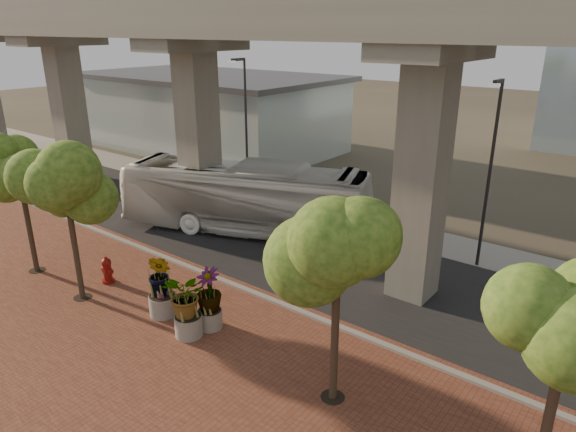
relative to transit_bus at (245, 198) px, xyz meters
The scene contains 18 objects.
ground 5.11m from the transit_bus, 37.89° to the right, with size 160.00×160.00×0.00m, color #3A352A.
brick_plaza 11.71m from the transit_bus, 70.96° to the right, with size 70.00×13.00×0.06m, color brown.
asphalt_road 4.28m from the transit_bus, 13.94° to the right, with size 90.00×8.00×0.04m, color black.
curb_strip 6.45m from the transit_bus, 52.60° to the right, with size 70.00×0.25×0.16m, color gray.
far_sidewalk 6.18m from the transit_bus, 50.40° to the left, with size 90.00×3.00×0.06m, color gray.
transit_viaduct 6.71m from the transit_bus, 13.94° to the right, with size 72.00×5.60×12.40m.
station_pavilion 20.88m from the transit_bus, 141.16° to the left, with size 23.00×13.00×6.30m.
transit_bus is the anchor object (origin of this frame).
fire_hydrant 8.00m from the transit_bus, 94.17° to the right, with size 0.57×0.51×1.14m.
planter_front 9.89m from the transit_bus, 59.18° to the right, with size 2.13×2.13×2.35m.
planter_right 9.33m from the transit_bus, 55.53° to the right, with size 2.12×2.12×2.26m.
planter_left 8.78m from the transit_bus, 68.09° to the right, with size 2.23×2.23×2.46m.
street_tree_far_west 10.39m from the transit_bus, 113.51° to the right, with size 3.25×3.25×6.02m.
street_tree_near_west 9.68m from the transit_bus, 91.52° to the right, with size 3.67×3.67×6.14m.
street_tree_near_east 13.74m from the transit_bus, 37.11° to the right, with size 4.16×4.16×6.53m.
street_tree_far_east 18.36m from the transit_bus, 27.41° to the right, with size 3.20×3.20×5.80m.
streetlamp_west 6.47m from the transit_bus, 131.93° to the left, with size 0.41×1.21×8.38m.
streetlamp_east 11.80m from the transit_bus, 15.92° to the left, with size 0.40×1.18×8.12m.
Camera 1 is at (13.32, -15.46, 10.05)m, focal length 32.00 mm.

